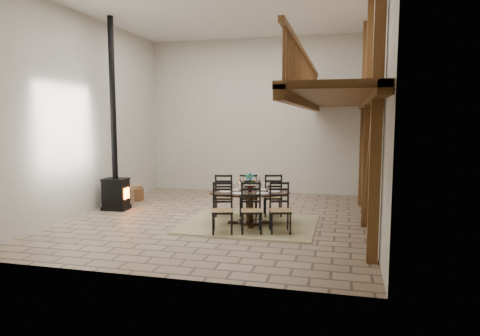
% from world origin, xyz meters
% --- Properties ---
extents(ground, '(8.00, 8.00, 0.00)m').
position_xyz_m(ground, '(0.00, 0.00, 0.00)').
color(ground, '#9E8469').
rests_on(ground, ground).
extents(room_shell, '(7.02, 8.02, 5.01)m').
position_xyz_m(room_shell, '(1.19, 0.00, 3.01)').
color(room_shell, beige).
rests_on(room_shell, ground).
extents(rug, '(3.00, 2.50, 0.02)m').
position_xyz_m(rug, '(0.82, -0.41, 0.01)').
color(rug, tan).
rests_on(rug, ground).
extents(dining_table, '(2.12, 2.39, 1.18)m').
position_xyz_m(dining_table, '(0.82, -0.41, 0.40)').
color(dining_table, black).
rests_on(dining_table, ground).
extents(wood_stove, '(0.67, 0.53, 5.00)m').
position_xyz_m(wood_stove, '(-2.98, 0.31, 1.13)').
color(wood_stove, black).
rests_on(wood_stove, ground).
extents(log_basket, '(0.55, 0.55, 0.46)m').
position_xyz_m(log_basket, '(-3.15, 1.63, 0.20)').
color(log_basket, brown).
rests_on(log_basket, ground).
extents(log_stack, '(0.40, 0.50, 0.45)m').
position_xyz_m(log_stack, '(-3.12, 1.00, 0.23)').
color(log_stack, tan).
rests_on(log_stack, ground).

